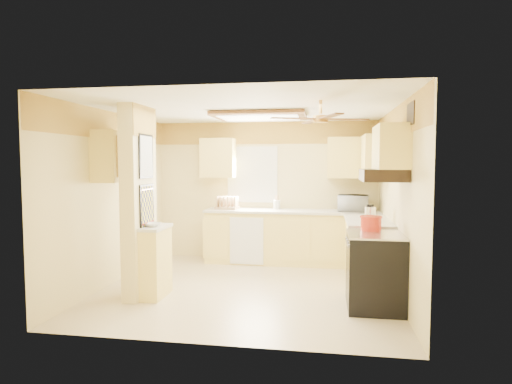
% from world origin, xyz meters
% --- Properties ---
extents(floor, '(4.00, 4.00, 0.00)m').
position_xyz_m(floor, '(0.00, 0.00, 0.00)').
color(floor, beige).
rests_on(floor, ground).
extents(ceiling, '(4.00, 4.00, 0.00)m').
position_xyz_m(ceiling, '(0.00, 0.00, 2.50)').
color(ceiling, white).
rests_on(ceiling, wall_back).
extents(wall_back, '(4.00, 0.00, 4.00)m').
position_xyz_m(wall_back, '(0.00, 1.90, 1.25)').
color(wall_back, beige).
rests_on(wall_back, floor).
extents(wall_front, '(4.00, 0.00, 4.00)m').
position_xyz_m(wall_front, '(0.00, -1.90, 1.25)').
color(wall_front, beige).
rests_on(wall_front, floor).
extents(wall_left, '(0.00, 3.80, 3.80)m').
position_xyz_m(wall_left, '(-2.00, 0.00, 1.25)').
color(wall_left, beige).
rests_on(wall_left, floor).
extents(wall_right, '(0.00, 3.80, 3.80)m').
position_xyz_m(wall_right, '(2.00, 0.00, 1.25)').
color(wall_right, beige).
rests_on(wall_right, floor).
extents(wallpaper_border, '(4.00, 0.02, 0.40)m').
position_xyz_m(wallpaper_border, '(0.00, 1.88, 2.30)').
color(wallpaper_border, '#FFD24B').
rests_on(wallpaper_border, wall_back).
extents(partition_column, '(0.20, 0.70, 2.50)m').
position_xyz_m(partition_column, '(-1.35, -0.55, 1.25)').
color(partition_column, beige).
rests_on(partition_column, floor).
extents(partition_ledge, '(0.25, 0.55, 0.90)m').
position_xyz_m(partition_ledge, '(-1.13, -0.55, 0.45)').
color(partition_ledge, '#FFE870').
rests_on(partition_ledge, floor).
extents(ledge_top, '(0.28, 0.58, 0.04)m').
position_xyz_m(ledge_top, '(-1.13, -0.55, 0.92)').
color(ledge_top, silver).
rests_on(ledge_top, partition_ledge).
extents(lower_cabinets_back, '(3.00, 0.60, 0.90)m').
position_xyz_m(lower_cabinets_back, '(0.50, 1.60, 0.45)').
color(lower_cabinets_back, '#FFE870').
rests_on(lower_cabinets_back, floor).
extents(lower_cabinets_right, '(0.60, 1.40, 0.90)m').
position_xyz_m(lower_cabinets_right, '(1.70, 0.60, 0.45)').
color(lower_cabinets_right, '#FFE870').
rests_on(lower_cabinets_right, floor).
extents(countertop_back, '(3.04, 0.64, 0.04)m').
position_xyz_m(countertop_back, '(0.50, 1.59, 0.92)').
color(countertop_back, silver).
rests_on(countertop_back, lower_cabinets_back).
extents(countertop_right, '(0.64, 1.44, 0.04)m').
position_xyz_m(countertop_right, '(1.69, 0.60, 0.92)').
color(countertop_right, silver).
rests_on(countertop_right, lower_cabinets_right).
extents(dishwasher_panel, '(0.58, 0.02, 0.80)m').
position_xyz_m(dishwasher_panel, '(-0.25, 1.29, 0.43)').
color(dishwasher_panel, white).
rests_on(dishwasher_panel, lower_cabinets_back).
extents(window, '(0.92, 0.02, 1.02)m').
position_xyz_m(window, '(-0.25, 1.89, 1.55)').
color(window, white).
rests_on(window, wall_back).
extents(upper_cab_back_left, '(0.60, 0.35, 0.70)m').
position_xyz_m(upper_cab_back_left, '(-0.85, 1.72, 1.85)').
color(upper_cab_back_left, '#FFE870').
rests_on(upper_cab_back_left, wall_back).
extents(upper_cab_back_right, '(0.90, 0.35, 0.70)m').
position_xyz_m(upper_cab_back_right, '(1.55, 1.72, 1.85)').
color(upper_cab_back_right, '#FFE870').
rests_on(upper_cab_back_right, wall_back).
extents(upper_cab_right, '(0.35, 1.00, 0.70)m').
position_xyz_m(upper_cab_right, '(1.82, 1.25, 1.85)').
color(upper_cab_right, '#FFE870').
rests_on(upper_cab_right, wall_right).
extents(upper_cab_left_wall, '(0.35, 0.75, 0.70)m').
position_xyz_m(upper_cab_left_wall, '(-1.82, -0.25, 1.85)').
color(upper_cab_left_wall, '#FFE870').
rests_on(upper_cab_left_wall, wall_left).
extents(upper_cab_over_stove, '(0.35, 0.76, 0.52)m').
position_xyz_m(upper_cab_over_stove, '(1.82, -0.55, 1.95)').
color(upper_cab_over_stove, '#FFE870').
rests_on(upper_cab_over_stove, wall_right).
extents(stove, '(0.68, 0.77, 0.92)m').
position_xyz_m(stove, '(1.67, -0.55, 0.46)').
color(stove, black).
rests_on(stove, floor).
extents(range_hood, '(0.50, 0.76, 0.14)m').
position_xyz_m(range_hood, '(1.74, -0.55, 1.62)').
color(range_hood, black).
rests_on(range_hood, upper_cab_over_stove).
extents(poster_menu, '(0.02, 0.42, 0.57)m').
position_xyz_m(poster_menu, '(-1.24, -0.55, 1.85)').
color(poster_menu, black).
rests_on(poster_menu, partition_column).
extents(poster_nashville, '(0.02, 0.42, 0.57)m').
position_xyz_m(poster_nashville, '(-1.24, -0.55, 1.20)').
color(poster_nashville, black).
rests_on(poster_nashville, partition_column).
extents(ceiling_light_panel, '(1.35, 0.95, 0.06)m').
position_xyz_m(ceiling_light_panel, '(0.10, 0.50, 2.46)').
color(ceiling_light_panel, brown).
rests_on(ceiling_light_panel, ceiling).
extents(ceiling_fan, '(1.15, 1.15, 0.26)m').
position_xyz_m(ceiling_fan, '(1.00, -0.70, 2.29)').
color(ceiling_fan, gold).
rests_on(ceiling_fan, ceiling).
extents(vent_grate, '(0.02, 0.40, 0.25)m').
position_xyz_m(vent_grate, '(1.98, -0.90, 2.30)').
color(vent_grate, black).
rests_on(vent_grate, wall_right).
extents(microwave, '(0.53, 0.39, 0.28)m').
position_xyz_m(microwave, '(1.54, 1.59, 1.08)').
color(microwave, white).
rests_on(microwave, countertop_back).
extents(bowl, '(0.24, 0.24, 0.05)m').
position_xyz_m(bowl, '(-1.14, -0.61, 0.96)').
color(bowl, white).
rests_on(bowl, ledge_top).
extents(dutch_oven, '(0.27, 0.27, 0.18)m').
position_xyz_m(dutch_oven, '(1.64, -0.32, 1.01)').
color(dutch_oven, red).
rests_on(dutch_oven, stove).
extents(kettle, '(0.15, 0.15, 0.23)m').
position_xyz_m(kettle, '(1.70, 0.40, 1.05)').
color(kettle, silver).
rests_on(kettle, countertop_right).
extents(dish_rack, '(0.42, 0.33, 0.23)m').
position_xyz_m(dish_rack, '(-0.66, 1.61, 1.02)').
color(dish_rack, tan).
rests_on(dish_rack, countertop_back).
extents(utensil_crock, '(0.12, 0.12, 0.24)m').
position_xyz_m(utensil_crock, '(0.22, 1.74, 1.02)').
color(utensil_crock, white).
rests_on(utensil_crock, countertop_back).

